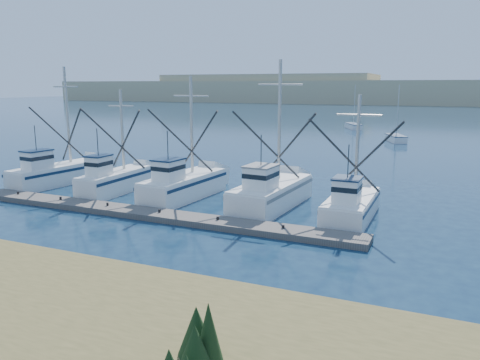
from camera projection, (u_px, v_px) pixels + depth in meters
name	position (u px, v px, depth m)	size (l,w,h in m)	color
ground	(209.00, 262.00, 21.68)	(500.00, 500.00, 0.00)	#0D213B
floating_dock	(146.00, 213.00, 29.20)	(27.43, 1.83, 0.37)	#5D5853
dune_ridge	(421.00, 92.00, 209.79)	(360.00, 60.00, 10.00)	tan
trawler_fleet	(184.00, 186.00, 33.41)	(27.06, 8.59, 9.72)	white
sailboat_near	(396.00, 138.00, 67.59)	(3.56, 5.58, 8.10)	white
sailboat_far	(353.00, 126.00, 87.75)	(4.16, 6.30, 8.10)	white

